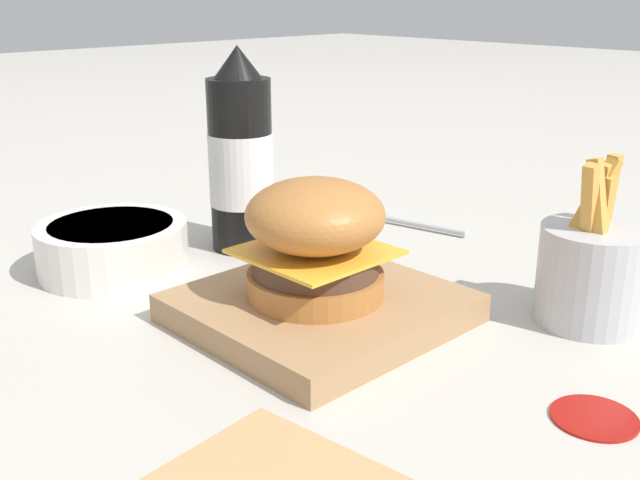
% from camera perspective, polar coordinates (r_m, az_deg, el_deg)
% --- Properties ---
extents(ground_plane, '(6.00, 6.00, 0.00)m').
position_cam_1_polar(ground_plane, '(0.65, 4.23, -6.35)').
color(ground_plane, '#B7B2A8').
extents(serving_board, '(0.21, 0.21, 0.02)m').
position_cam_1_polar(serving_board, '(0.65, 0.00, -5.19)').
color(serving_board, '#A37A51').
rests_on(serving_board, ground_plane).
extents(burger, '(0.12, 0.12, 0.10)m').
position_cam_1_polar(burger, '(0.63, -0.36, 0.11)').
color(burger, '#AD6B33').
rests_on(burger, serving_board).
extents(ketchup_bottle, '(0.07, 0.07, 0.22)m').
position_cam_1_polar(ketchup_bottle, '(0.82, -6.05, 6.09)').
color(ketchup_bottle, black).
rests_on(ketchup_bottle, ground_plane).
extents(fries_basket, '(0.09, 0.09, 0.15)m').
position_cam_1_polar(fries_basket, '(0.68, 20.07, -2.20)').
color(fries_basket, '#B7B7BC').
rests_on(fries_basket, ground_plane).
extents(side_bowl, '(0.15, 0.15, 0.05)m').
position_cam_1_polar(side_bowl, '(0.79, -15.51, -0.43)').
color(side_bowl, silver).
rests_on(side_bowl, ground_plane).
extents(spoon, '(0.06, 0.18, 0.01)m').
position_cam_1_polar(spoon, '(0.94, 3.66, 1.95)').
color(spoon, '#B2B2B7').
rests_on(spoon, ground_plane).
extents(ketchup_puddle, '(0.06, 0.06, 0.00)m').
position_cam_1_polar(ketchup_puddle, '(0.55, 20.18, -12.51)').
color(ketchup_puddle, '#9E140F').
rests_on(ketchup_puddle, ground_plane).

